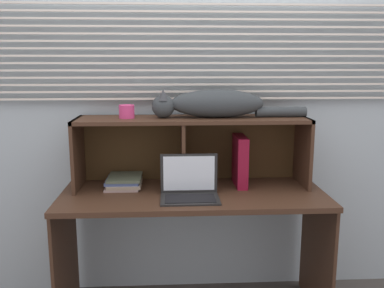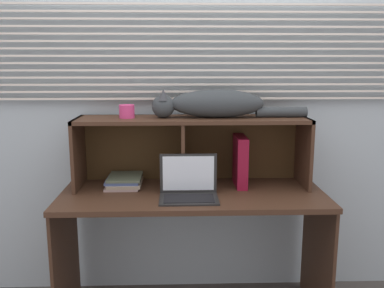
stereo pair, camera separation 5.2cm
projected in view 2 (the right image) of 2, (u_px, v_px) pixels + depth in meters
back_panel_with_blinds at (191, 102)px, 2.68m from camera, size 4.40×0.08×2.50m
desk at (193, 216)px, 2.46m from camera, size 1.53×0.61×0.77m
hutch_shelf_unit at (191, 137)px, 2.54m from camera, size 1.38×0.33×0.42m
cat at (213, 104)px, 2.47m from camera, size 0.92×0.18×0.17m
laptop at (189, 188)px, 2.33m from camera, size 0.32×0.21×0.24m
binder_upright at (240, 161)px, 2.54m from camera, size 0.06×0.24×0.31m
book_stack at (124, 181)px, 2.54m from camera, size 0.21×0.24×0.06m
small_basket at (127, 111)px, 2.46m from camera, size 0.09×0.09×0.08m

